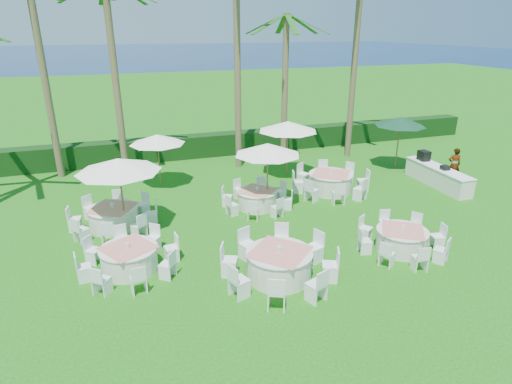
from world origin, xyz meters
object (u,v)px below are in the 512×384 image
at_px(banquet_table_c, 401,239).
at_px(umbrella_c, 157,139).
at_px(umbrella_a, 118,165).
at_px(umbrella_green, 401,121).
at_px(banquet_table_b, 279,264).
at_px(banquet_table_d, 114,217).
at_px(banquet_table_e, 257,198).
at_px(banquet_table_a, 129,258).
at_px(banquet_table_f, 330,182).
at_px(umbrella_d, 288,126).
at_px(umbrella_b, 268,149).
at_px(staff_person, 454,165).
at_px(buffet_table, 437,175).

xyz_separation_m(banquet_table_c, umbrella_c, (-6.68, 8.59, 1.81)).
bearing_deg(umbrella_a, umbrella_green, 12.73).
bearing_deg(banquet_table_b, banquet_table_d, 131.64).
distance_m(banquet_table_e, umbrella_c, 5.35).
xyz_separation_m(banquet_table_a, umbrella_a, (0.01, 2.80, 2.05)).
height_order(banquet_table_a, umbrella_green, umbrella_green).
bearing_deg(umbrella_c, banquet_table_b, -75.32).
bearing_deg(banquet_table_c, banquet_table_a, 169.48).
bearing_deg(banquet_table_d, banquet_table_f, 4.56).
bearing_deg(banquet_table_f, banquet_table_c, -93.33).
xyz_separation_m(umbrella_c, umbrella_d, (5.99, -0.54, 0.27)).
distance_m(banquet_table_a, banquet_table_f, 9.59).
bearing_deg(umbrella_green, banquet_table_a, -156.60).
bearing_deg(umbrella_b, umbrella_green, 17.89).
bearing_deg(umbrella_d, staff_person, -23.59).
bearing_deg(banquet_table_c, umbrella_a, 152.60).
distance_m(banquet_table_d, umbrella_c, 4.74).
bearing_deg(banquet_table_d, umbrella_c, 61.01).
bearing_deg(umbrella_b, buffet_table, -1.35).
bearing_deg(umbrella_d, umbrella_a, -154.58).
height_order(banquet_table_c, staff_person, staff_person).
bearing_deg(umbrella_green, banquet_table_b, -140.96).
bearing_deg(umbrella_c, umbrella_b, -44.50).
bearing_deg(umbrella_a, banquet_table_d, 134.58).
relative_size(banquet_table_f, umbrella_d, 1.19).
distance_m(banquet_table_b, umbrella_c, 9.30).
relative_size(banquet_table_d, umbrella_green, 1.17).
distance_m(banquet_table_c, banquet_table_f, 5.49).
relative_size(banquet_table_d, umbrella_b, 1.19).
distance_m(umbrella_a, umbrella_b, 5.58).
height_order(banquet_table_e, banquet_table_f, banquet_table_f).
height_order(banquet_table_e, umbrella_c, umbrella_c).
height_order(umbrella_a, staff_person, umbrella_a).
xyz_separation_m(umbrella_c, staff_person, (13.15, -3.67, -1.40)).
relative_size(banquet_table_a, umbrella_d, 1.06).
relative_size(umbrella_c, umbrella_d, 0.87).
distance_m(banquet_table_c, umbrella_d, 8.34).
bearing_deg(banquet_table_f, banquet_table_b, -129.27).
xyz_separation_m(banquet_table_d, banquet_table_e, (5.51, 0.11, -0.03)).
relative_size(banquet_table_f, umbrella_a, 1.16).
distance_m(banquet_table_f, umbrella_d, 3.42).
relative_size(banquet_table_c, umbrella_a, 1.00).
distance_m(banquet_table_d, umbrella_green, 14.30).
height_order(banquet_table_d, umbrella_d, umbrella_d).
bearing_deg(staff_person, banquet_table_e, 22.80).
distance_m(banquet_table_e, umbrella_a, 5.56).
distance_m(banquet_table_a, banquet_table_e, 6.11).
height_order(umbrella_b, umbrella_c, umbrella_b).
height_order(banquet_table_e, staff_person, staff_person).
bearing_deg(banquet_table_a, umbrella_d, 39.90).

